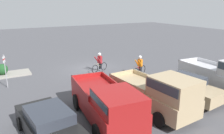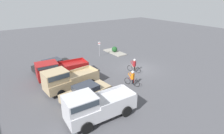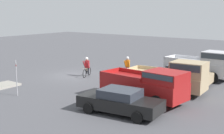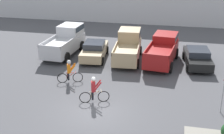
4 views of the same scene
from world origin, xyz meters
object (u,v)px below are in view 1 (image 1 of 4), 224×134
(pickup_truck_0, at_px, (224,76))
(cyclist_1, at_px, (140,65))
(cyclist_0, at_px, (100,62))
(shrub, at_px, (2,69))
(pickup_truck_1, at_px, (158,93))
(pickup_truck_2, at_px, (107,103))
(sedan_0, at_px, (185,87))
(sedan_1, at_px, (49,124))
(fire_lane_sign, at_px, (5,68))

(pickup_truck_0, bearing_deg, cyclist_1, -67.56)
(cyclist_0, relative_size, shrub, 1.97)
(pickup_truck_1, distance_m, cyclist_0, 8.34)
(pickup_truck_2, relative_size, cyclist_0, 3.25)
(sedan_0, xyz_separation_m, pickup_truck_2, (5.64, 0.32, 0.37))
(shrub, bearing_deg, sedan_0, 133.01)
(pickup_truck_2, xyz_separation_m, cyclist_1, (-5.99, -5.49, -0.25))
(sedan_1, bearing_deg, pickup_truck_1, 175.57)
(sedan_0, height_order, sedan_1, sedan_0)
(sedan_0, relative_size, cyclist_0, 2.64)
(cyclist_0, xyz_separation_m, shrub, (7.50, -2.62, -0.25))
(sedan_0, bearing_deg, pickup_truck_0, 165.97)
(pickup_truck_1, height_order, fire_lane_sign, fire_lane_sign)
(pickup_truck_2, bearing_deg, fire_lane_sign, -63.31)
(fire_lane_sign, bearing_deg, pickup_truck_1, 130.17)
(pickup_truck_2, xyz_separation_m, fire_lane_sign, (3.85, -7.65, 0.33))
(pickup_truck_2, bearing_deg, pickup_truck_0, 177.46)
(sedan_0, bearing_deg, sedan_1, 1.34)
(pickup_truck_0, bearing_deg, pickup_truck_2, -2.54)
(fire_lane_sign, bearing_deg, cyclist_1, 167.59)
(cyclist_0, bearing_deg, sedan_1, 51.32)
(sedan_0, relative_size, cyclist_1, 2.72)
(pickup_truck_1, bearing_deg, cyclist_1, -118.20)
(cyclist_0, distance_m, fire_lane_sign, 7.42)
(pickup_truck_0, relative_size, cyclist_0, 3.14)
(pickup_truck_0, height_order, pickup_truck_1, pickup_truck_0)
(pickup_truck_2, height_order, sedan_1, pickup_truck_2)
(fire_lane_sign, bearing_deg, shrub, -87.83)
(pickup_truck_2, distance_m, fire_lane_sign, 8.57)
(pickup_truck_1, relative_size, cyclist_0, 3.15)
(pickup_truck_1, bearing_deg, cyclist_0, -94.56)
(pickup_truck_1, bearing_deg, sedan_0, -167.07)
(pickup_truck_0, xyz_separation_m, sedan_1, (11.17, -0.50, -0.52))
(sedan_0, distance_m, cyclist_0, 7.96)
(cyclist_1, height_order, shrub, cyclist_1)
(sedan_1, bearing_deg, fire_lane_sign, -81.78)
(sedan_1, relative_size, shrub, 5.38)
(sedan_0, bearing_deg, shrub, -46.99)
(pickup_truck_2, bearing_deg, shrub, -69.53)
(cyclist_0, xyz_separation_m, fire_lane_sign, (7.39, 0.34, 0.59))
(pickup_truck_0, bearing_deg, fire_lane_sign, -33.22)
(cyclist_1, distance_m, shrub, 11.20)
(pickup_truck_0, height_order, sedan_1, pickup_truck_0)
(cyclist_0, height_order, cyclist_1, cyclist_0)
(cyclist_0, relative_size, cyclist_1, 1.03)
(pickup_truck_0, bearing_deg, cyclist_0, -59.79)
(sedan_0, distance_m, sedan_1, 8.40)
(sedan_0, bearing_deg, pickup_truck_1, 12.93)
(sedan_1, bearing_deg, cyclist_1, -148.48)
(pickup_truck_2, distance_m, cyclist_1, 8.13)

